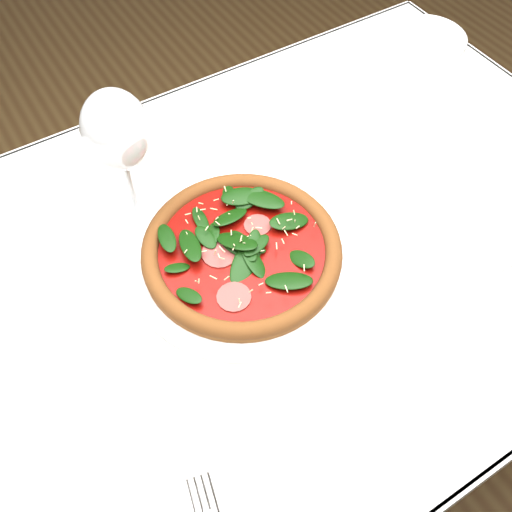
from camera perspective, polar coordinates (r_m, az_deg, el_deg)
ground at (r=1.51m, az=1.12°, el=-16.21°), size 6.00×6.00×0.00m
dining_table at (r=0.93m, az=1.77°, el=-2.77°), size 1.21×0.81×0.75m
plate at (r=0.82m, az=-1.42°, el=0.00°), size 0.33×0.33×0.01m
pizza at (r=0.81m, az=-1.44°, el=0.79°), size 0.29×0.29×0.04m
wine_glass at (r=0.79m, az=-13.72°, el=11.78°), size 0.09×0.09×0.23m
saucer_near at (r=0.91m, az=21.00°, el=2.27°), size 0.15×0.15×0.01m
saucer_far at (r=1.27m, az=16.87°, el=20.19°), size 0.15×0.15×0.01m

